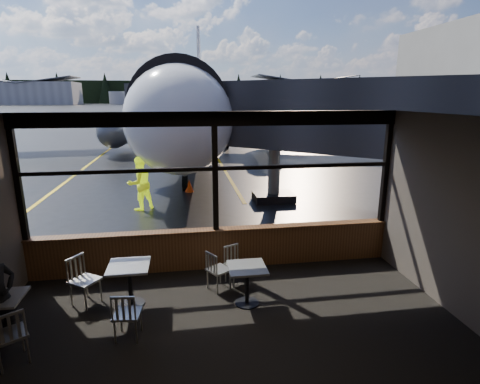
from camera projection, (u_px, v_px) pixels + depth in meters
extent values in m
plane|color=black|center=(183.00, 108.00, 123.43)|extent=(520.00, 520.00, 0.00)
cube|color=black|center=(235.00, 353.00, 5.70)|extent=(8.00, 6.00, 0.01)
cube|color=#38332D|center=(234.00, 120.00, 4.83)|extent=(8.00, 6.00, 0.04)
cube|color=#55311A|center=(216.00, 249.00, 8.46)|extent=(8.00, 0.28, 0.90)
cube|color=black|center=(214.00, 119.00, 7.74)|extent=(8.00, 0.18, 0.30)
cube|color=black|center=(17.00, 179.00, 7.44)|extent=(0.12, 0.12, 2.60)
cube|color=black|center=(215.00, 173.00, 8.03)|extent=(0.12, 0.12, 2.60)
cube|color=black|center=(386.00, 168.00, 8.61)|extent=(0.12, 0.12, 2.60)
cube|color=black|center=(215.00, 169.00, 8.00)|extent=(8.00, 0.10, 0.08)
imported|color=#BFF219|center=(140.00, 183.00, 12.75)|extent=(1.13, 1.09, 1.83)
cone|color=#E76207|center=(189.00, 186.00, 15.28)|extent=(0.37, 0.37, 0.51)
cylinder|color=silver|center=(118.00, 98.00, 177.58)|extent=(8.00, 8.00, 6.00)
cylinder|color=silver|center=(140.00, 98.00, 179.06)|extent=(8.00, 8.00, 6.00)
cylinder|color=silver|center=(161.00, 98.00, 180.54)|extent=(8.00, 8.00, 6.00)
cube|color=black|center=(181.00, 92.00, 208.08)|extent=(360.00, 3.00, 12.00)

